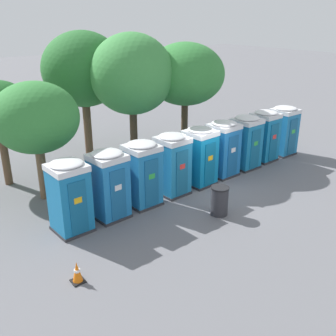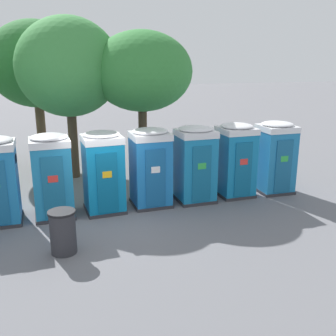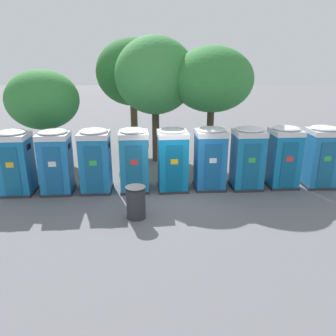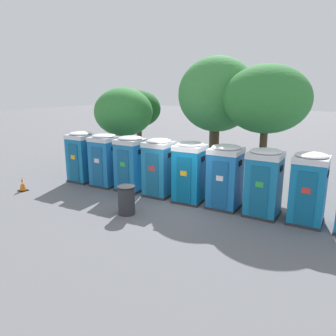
{
  "view_description": "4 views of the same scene",
  "coord_description": "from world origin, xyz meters",
  "px_view_note": "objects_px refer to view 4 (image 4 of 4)",
  "views": [
    {
      "loc": [
        -10.5,
        -11.3,
        6.95
      ],
      "look_at": [
        -1.82,
        0.38,
        1.19
      ],
      "focal_mm": 42.0,
      "sensor_mm": 36.0,
      "label": 1
    },
    {
      "loc": [
        -0.96,
        -11.24,
        4.65
      ],
      "look_at": [
        2.06,
        0.66,
        1.21
      ],
      "focal_mm": 42.0,
      "sensor_mm": 36.0,
      "label": 2
    },
    {
      "loc": [
        -0.22,
        -11.99,
        5.01
      ],
      "look_at": [
        -0.26,
        0.49,
        0.91
      ],
      "focal_mm": 35.0,
      "sensor_mm": 36.0,
      "label": 3
    },
    {
      "loc": [
        6.56,
        -10.82,
        4.69
      ],
      "look_at": [
        -1.07,
        0.44,
        1.31
      ],
      "focal_mm": 35.0,
      "sensor_mm": 36.0,
      "label": 4
    }
  ],
  "objects_px": {
    "portapotty_5": "(225,176)",
    "street_tree_4": "(217,95)",
    "street_tree_1": "(214,92)",
    "street_tree_0": "(124,112)",
    "portapotty_3": "(159,167)",
    "street_tree_3": "(139,109)",
    "portapotty_7": "(308,188)",
    "portapotty_4": "(190,172)",
    "portapotty_1": "(105,160)",
    "trash_can": "(126,200)",
    "street_tree_2": "(266,100)",
    "portapotty_2": "(131,163)",
    "traffic_cone": "(22,184)",
    "portapotty_6": "(264,182)",
    "portapotty_0": "(82,156)"
  },
  "relations": [
    {
      "from": "portapotty_4",
      "to": "traffic_cone",
      "type": "bearing_deg",
      "value": -156.43
    },
    {
      "from": "portapotty_5",
      "to": "street_tree_3",
      "type": "xyz_separation_m",
      "value": [
        -8.18,
        4.8,
        2.03
      ]
    },
    {
      "from": "portapotty_5",
      "to": "street_tree_1",
      "type": "bearing_deg",
      "value": 120.63
    },
    {
      "from": "portapotty_7",
      "to": "portapotty_4",
      "type": "bearing_deg",
      "value": -175.36
    },
    {
      "from": "portapotty_2",
      "to": "portapotty_3",
      "type": "xyz_separation_m",
      "value": [
        1.52,
        0.11,
        0.0
      ]
    },
    {
      "from": "portapotty_6",
      "to": "street_tree_3",
      "type": "distance_m",
      "value": 10.99
    },
    {
      "from": "street_tree_4",
      "to": "trash_can",
      "type": "distance_m",
      "value": 7.56
    },
    {
      "from": "portapotty_3",
      "to": "street_tree_1",
      "type": "xyz_separation_m",
      "value": [
        -0.62,
        6.38,
        3.1
      ]
    },
    {
      "from": "street_tree_1",
      "to": "traffic_cone",
      "type": "height_order",
      "value": "street_tree_1"
    },
    {
      "from": "street_tree_1",
      "to": "trash_can",
      "type": "bearing_deg",
      "value": -84.26
    },
    {
      "from": "portapotty_3",
      "to": "street_tree_1",
      "type": "distance_m",
      "value": 7.12
    },
    {
      "from": "portapotty_3",
      "to": "street_tree_0",
      "type": "distance_m",
      "value": 5.53
    },
    {
      "from": "traffic_cone",
      "to": "portapotty_3",
      "type": "bearing_deg",
      "value": 28.55
    },
    {
      "from": "street_tree_3",
      "to": "trash_can",
      "type": "bearing_deg",
      "value": -54.16
    },
    {
      "from": "portapotty_1",
      "to": "portapotty_2",
      "type": "xyz_separation_m",
      "value": [
        1.52,
        0.13,
        -0.0
      ]
    },
    {
      "from": "portapotty_4",
      "to": "street_tree_0",
      "type": "height_order",
      "value": "street_tree_0"
    },
    {
      "from": "portapotty_4",
      "to": "trash_can",
      "type": "bearing_deg",
      "value": -115.99
    },
    {
      "from": "portapotty_3",
      "to": "street_tree_1",
      "type": "relative_size",
      "value": 0.41
    },
    {
      "from": "portapotty_3",
      "to": "street_tree_0",
      "type": "relative_size",
      "value": 0.55
    },
    {
      "from": "portapotty_6",
      "to": "street_tree_2",
      "type": "distance_m",
      "value": 4.45
    },
    {
      "from": "street_tree_1",
      "to": "street_tree_0",
      "type": "bearing_deg",
      "value": -135.75
    },
    {
      "from": "street_tree_3",
      "to": "street_tree_2",
      "type": "bearing_deg",
      "value": -10.21
    },
    {
      "from": "portapotty_0",
      "to": "street_tree_4",
      "type": "bearing_deg",
      "value": 39.86
    },
    {
      "from": "portapotty_6",
      "to": "street_tree_3",
      "type": "xyz_separation_m",
      "value": [
        -9.7,
        4.75,
        2.03
      ]
    },
    {
      "from": "street_tree_4",
      "to": "street_tree_0",
      "type": "bearing_deg",
      "value": -165.28
    },
    {
      "from": "portapotty_1",
      "to": "street_tree_2",
      "type": "bearing_deg",
      "value": 29.95
    },
    {
      "from": "trash_can",
      "to": "portapotty_6",
      "type": "bearing_deg",
      "value": 32.77
    },
    {
      "from": "portapotty_0",
      "to": "street_tree_1",
      "type": "xyz_separation_m",
      "value": [
        3.93,
        6.72,
        3.1
      ]
    },
    {
      "from": "street_tree_1",
      "to": "street_tree_2",
      "type": "bearing_deg",
      "value": -35.88
    },
    {
      "from": "portapotty_6",
      "to": "street_tree_1",
      "type": "bearing_deg",
      "value": 130.21
    },
    {
      "from": "portapotty_0",
      "to": "portapotty_7",
      "type": "height_order",
      "value": "same"
    },
    {
      "from": "portapotty_5",
      "to": "portapotty_6",
      "type": "bearing_deg",
      "value": 1.77
    },
    {
      "from": "street_tree_3",
      "to": "street_tree_0",
      "type": "bearing_deg",
      "value": -71.55
    },
    {
      "from": "portapotty_5",
      "to": "street_tree_4",
      "type": "relative_size",
      "value": 0.41
    },
    {
      "from": "street_tree_2",
      "to": "street_tree_3",
      "type": "bearing_deg",
      "value": 169.79
    },
    {
      "from": "portapotty_0",
      "to": "portapotty_1",
      "type": "height_order",
      "value": "same"
    },
    {
      "from": "portapotty_1",
      "to": "portapotty_6",
      "type": "xyz_separation_m",
      "value": [
        7.59,
        0.51,
        -0.0
      ]
    },
    {
      "from": "portapotty_0",
      "to": "street_tree_3",
      "type": "relative_size",
      "value": 0.57
    },
    {
      "from": "portapotty_7",
      "to": "portapotty_1",
      "type": "bearing_deg",
      "value": -175.77
    },
    {
      "from": "portapotty_7",
      "to": "traffic_cone",
      "type": "height_order",
      "value": "portapotty_7"
    },
    {
      "from": "street_tree_0",
      "to": "portapotty_4",
      "type": "bearing_deg",
      "value": -24.23
    },
    {
      "from": "portapotty_1",
      "to": "street_tree_0",
      "type": "xyz_separation_m",
      "value": [
        -1.35,
        2.96,
        2.01
      ]
    },
    {
      "from": "street_tree_1",
      "to": "trash_can",
      "type": "xyz_separation_m",
      "value": [
        0.89,
        -8.88,
        -3.83
      ]
    },
    {
      "from": "portapotty_1",
      "to": "portapotty_3",
      "type": "relative_size",
      "value": 1.0
    },
    {
      "from": "portapotty_7",
      "to": "portapotty_6",
      "type": "bearing_deg",
      "value": -173.69
    },
    {
      "from": "portapotty_1",
      "to": "street_tree_0",
      "type": "relative_size",
      "value": 0.55
    },
    {
      "from": "portapotty_6",
      "to": "street_tree_4",
      "type": "relative_size",
      "value": 0.41
    },
    {
      "from": "portapotty_4",
      "to": "portapotty_7",
      "type": "height_order",
      "value": "same"
    },
    {
      "from": "street_tree_0",
      "to": "street_tree_3",
      "type": "distance_m",
      "value": 2.42
    },
    {
      "from": "portapotty_2",
      "to": "traffic_cone",
      "type": "relative_size",
      "value": 3.97
    }
  ]
}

